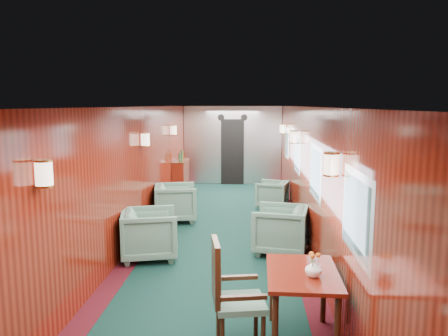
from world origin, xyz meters
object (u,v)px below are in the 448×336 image
side_chair (229,291)px  armchair_left_near (150,234)px  credenza (181,177)px  armchair_right_far (272,194)px  armchair_right_near (280,229)px  dining_table (302,283)px  armchair_left_far (176,203)px

side_chair → armchair_left_near: 2.92m
credenza → armchair_right_far: 2.78m
side_chair → armchair_right_near: side_chair is taller
side_chair → armchair_left_near: size_ratio=1.30×
side_chair → armchair_left_near: (-1.39, 2.56, -0.22)m
credenza → armchair_left_near: size_ratio=1.41×
dining_table → armchair_left_far: (-2.09, 4.65, -0.25)m
dining_table → armchair_right_near: size_ratio=1.20×
dining_table → armchair_right_near: 2.78m
armchair_left_near → armchair_left_far: 2.27m
side_chair → credenza: bearing=93.1°
dining_table → credenza: credenza is taller
side_chair → armchair_left_near: side_chair is taller
dining_table → side_chair: bearing=-165.8°
armchair_left_near → credenza: bearing=-9.9°
dining_table → armchair_left_near: 3.21m
armchair_left_near → armchair_left_far: bearing=-14.1°
armchair_left_near → armchair_right_near: bearing=-92.8°
dining_table → armchair_left_near: bearing=133.0°
dining_table → armchair_right_far: 5.98m
armchair_left_far → side_chair: bearing=-175.1°
side_chair → credenza: 7.71m
credenza → dining_table: bearing=-71.9°
armchair_right_far → armchair_left_far: bearing=-42.8°
side_chair → credenza: (-1.67, 7.53, -0.13)m
armchair_right_far → armchair_right_near: bearing=14.4°
dining_table → armchair_left_near: size_ratio=1.19×
side_chair → armchair_right_near: size_ratio=1.31×
armchair_right_far → credenza: bearing=-105.0°
credenza → armchair_left_near: 4.98m
armchair_right_far → dining_table: bearing=15.0°
armchair_right_far → side_chair: bearing=8.2°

